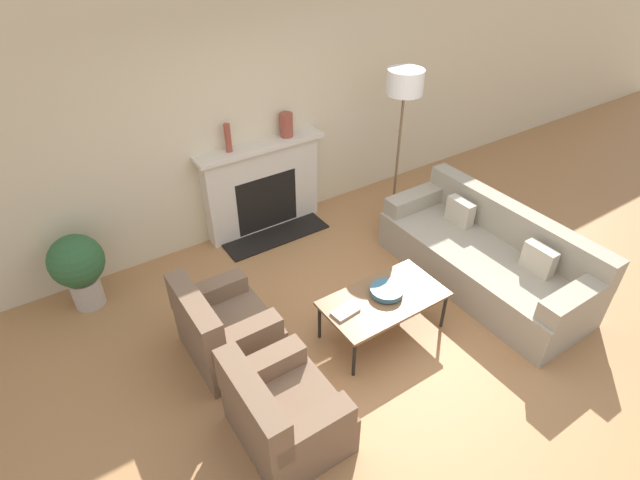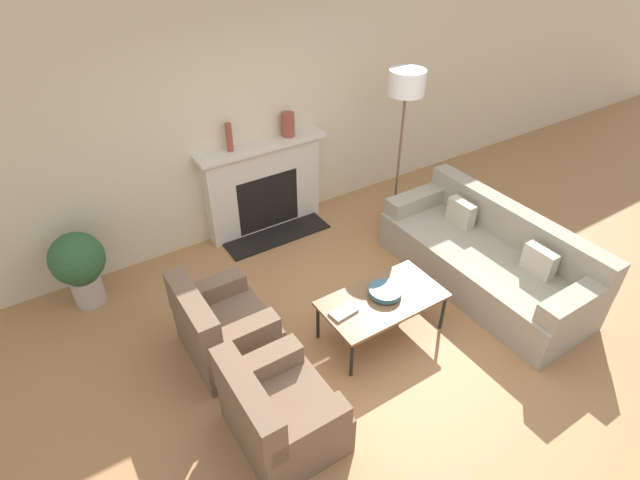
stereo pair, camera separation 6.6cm
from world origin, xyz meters
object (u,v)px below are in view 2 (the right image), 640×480
at_px(mantel_vase_center_left, 288,125).
at_px(potted_plant, 79,264).
at_px(floor_lamp, 406,94).
at_px(fireplace, 264,188).
at_px(couch, 487,259).
at_px(coffee_table, 383,301).
at_px(armchair_near, 279,412).
at_px(book, 343,312).
at_px(mantel_vase_left, 229,137).
at_px(armchair_far, 223,328).
at_px(bowl, 385,291).

bearing_deg(mantel_vase_center_left, potted_plant, -174.00).
bearing_deg(floor_lamp, fireplace, 149.95).
xyz_separation_m(couch, coffee_table, (-1.40, -0.00, 0.11)).
xyz_separation_m(armchair_near, book, (0.93, 0.49, 0.15)).
xyz_separation_m(fireplace, mantel_vase_left, (-0.37, 0.01, 0.73)).
distance_m(floor_lamp, potted_plant, 3.78).
distance_m(armchair_far, mantel_vase_left, 2.13).
xyz_separation_m(fireplace, book, (-0.36, -2.17, -0.10)).
distance_m(bowl, book, 0.46).
height_order(fireplace, mantel_vase_left, mantel_vase_left).
distance_m(couch, mantel_vase_left, 3.04).
relative_size(coffee_table, bowl, 3.73).
bearing_deg(potted_plant, coffee_table, -41.24).
xyz_separation_m(floor_lamp, potted_plant, (-3.55, 0.54, -1.17)).
height_order(armchair_near, bowl, armchair_near).
xyz_separation_m(armchair_near, armchair_far, (0.00, 1.03, 0.00)).
bearing_deg(mantel_vase_left, coffee_table, -79.24).
bearing_deg(book, fireplace, 74.77).
bearing_deg(floor_lamp, couch, -86.63).
distance_m(book, potted_plant, 2.64).
bearing_deg(fireplace, mantel_vase_center_left, 2.29).
bearing_deg(armchair_near, floor_lamp, -54.97).
xyz_separation_m(fireplace, bowl, (0.10, -2.18, -0.07)).
distance_m(coffee_table, mantel_vase_left, 2.42).
relative_size(armchair_far, potted_plant, 1.03).
bearing_deg(coffee_table, mantel_vase_left, 100.76).
relative_size(bowl, book, 1.21).
bearing_deg(armchair_far, armchair_near, -180.00).
height_order(bowl, potted_plant, potted_plant).
bearing_deg(coffee_table, armchair_far, 156.80).
relative_size(bowl, floor_lamp, 0.16).
bearing_deg(armchair_far, couch, -101.78).
bearing_deg(potted_plant, floor_lamp, -8.71).
bearing_deg(fireplace, couch, -56.51).
relative_size(fireplace, mantel_vase_left, 4.91).
relative_size(couch, bowl, 7.40).
relative_size(armchair_near, bowl, 2.75).
distance_m(fireplace, floor_lamp, 1.94).
relative_size(coffee_table, floor_lamp, 0.59).
bearing_deg(armchair_far, fireplace, -38.19).
bearing_deg(mantel_vase_left, armchair_near, -108.92).
relative_size(bowl, mantel_vase_left, 0.97).
bearing_deg(armchair_near, fireplace, -25.77).
relative_size(book, potted_plant, 0.31).
bearing_deg(mantel_vase_left, fireplace, -2.27).
xyz_separation_m(armchair_near, bowl, (1.39, 0.48, 0.18)).
distance_m(fireplace, armchair_near, 2.97).
xyz_separation_m(couch, potted_plant, (-3.64, 1.95, 0.19)).
relative_size(couch, potted_plant, 2.78).
bearing_deg(coffee_table, couch, 0.08).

